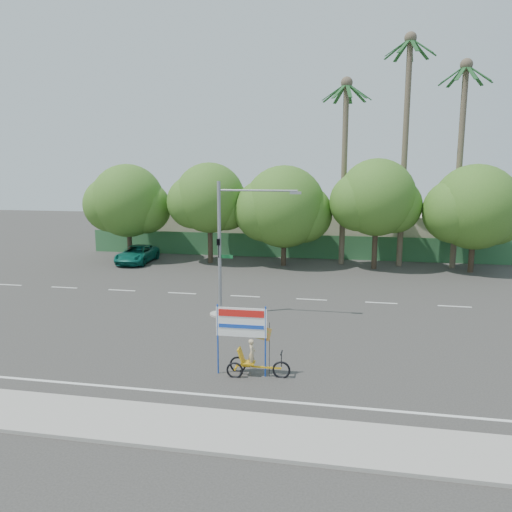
# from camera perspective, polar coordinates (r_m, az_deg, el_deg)

# --- Properties ---
(ground) EXTENTS (120.00, 120.00, 0.00)m
(ground) POSITION_cam_1_polar(r_m,az_deg,el_deg) (22.35, -0.44, -10.02)
(ground) COLOR #33302D
(ground) RESTS_ON ground
(sidewalk_near) EXTENTS (50.00, 2.40, 0.12)m
(sidewalk_near) POSITION_cam_1_polar(r_m,az_deg,el_deg) (15.69, -6.03, -19.09)
(sidewalk_near) COLOR gray
(sidewalk_near) RESTS_ON ground
(fence) EXTENTS (38.00, 0.08, 2.00)m
(fence) POSITION_cam_1_polar(r_m,az_deg,el_deg) (42.81, 5.12, 1.09)
(fence) COLOR #336B3D
(fence) RESTS_ON ground
(building_left) EXTENTS (12.00, 8.00, 4.00)m
(building_left) POSITION_cam_1_polar(r_m,az_deg,el_deg) (48.99, -6.08, 3.40)
(building_left) COLOR beige
(building_left) RESTS_ON ground
(building_right) EXTENTS (14.00, 8.00, 3.60)m
(building_right) POSITION_cam_1_polar(r_m,az_deg,el_deg) (47.12, 15.41, 2.58)
(building_right) COLOR beige
(building_right) RESTS_ON ground
(tree_far_left) EXTENTS (7.14, 6.00, 7.96)m
(tree_far_left) POSITION_cam_1_polar(r_m,az_deg,el_deg) (42.72, -14.50, 5.88)
(tree_far_left) COLOR #473828
(tree_far_left) RESTS_ON ground
(tree_left) EXTENTS (6.66, 5.60, 8.07)m
(tree_left) POSITION_cam_1_polar(r_m,az_deg,el_deg) (40.24, -5.39, 6.33)
(tree_left) COLOR #473828
(tree_left) RESTS_ON ground
(tree_center) EXTENTS (7.62, 6.40, 7.85)m
(tree_center) POSITION_cam_1_polar(r_m,az_deg,el_deg) (39.06, 3.15, 5.37)
(tree_center) COLOR #473828
(tree_center) RESTS_ON ground
(tree_right) EXTENTS (6.90, 5.80, 8.36)m
(tree_right) POSITION_cam_1_polar(r_m,az_deg,el_deg) (38.71, 13.55, 6.21)
(tree_right) COLOR #473828
(tree_right) RESTS_ON ground
(tree_far_right) EXTENTS (7.38, 6.20, 7.94)m
(tree_far_right) POSITION_cam_1_polar(r_m,az_deg,el_deg) (39.72, 23.68, 4.88)
(tree_far_right) COLOR #473828
(tree_far_right) RESTS_ON ground
(palm_tall) EXTENTS (3.73, 3.79, 17.45)m
(palm_tall) POSITION_cam_1_polar(r_m,az_deg,el_deg) (40.37, 16.75, 13.65)
(palm_tall) COLOR #70604C
(palm_tall) RESTS_ON ground
(palm_mid) EXTENTS (3.73, 3.79, 15.45)m
(palm_mid) POSITION_cam_1_polar(r_m,az_deg,el_deg) (40.90, 22.37, 11.78)
(palm_mid) COLOR #70604C
(palm_mid) RESTS_ON ground
(palm_short) EXTENTS (3.73, 3.79, 14.45)m
(palm_short) POSITION_cam_1_polar(r_m,az_deg,el_deg) (40.10, 10.09, 11.64)
(palm_short) COLOR #70604C
(palm_short) RESTS_ON ground
(traffic_signal) EXTENTS (4.72, 1.10, 7.00)m
(traffic_signal) POSITION_cam_1_polar(r_m,az_deg,el_deg) (25.80, -3.53, -0.57)
(traffic_signal) COLOR gray
(traffic_signal) RESTS_ON ground
(trike_billboard) EXTENTS (2.80, 0.64, 2.75)m
(trike_billboard) POSITION_cam_1_polar(r_m,az_deg,el_deg) (18.82, -0.87, -10.39)
(trike_billboard) COLOR black
(trike_billboard) RESTS_ON ground
(pickup_truck) EXTENTS (2.57, 5.19, 1.41)m
(pickup_truck) POSITION_cam_1_polar(r_m,az_deg,el_deg) (41.69, -13.45, 0.20)
(pickup_truck) COLOR #0D6152
(pickup_truck) RESTS_ON ground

